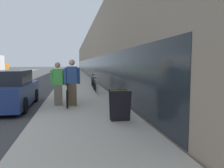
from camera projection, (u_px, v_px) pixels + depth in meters
sidewalk_slab at (76, 77)px, 26.78m from camera, size 3.27×70.00×0.13m
storefront_facade at (117, 56)px, 35.52m from camera, size 10.01×70.00×5.94m
tandem_bicycle at (68, 95)px, 8.83m from camera, size 0.52×2.38×0.89m
person_rider at (72, 83)px, 8.52m from camera, size 0.61×0.24×1.81m
person_bystander at (58, 84)px, 8.59m from camera, size 0.58×0.23×1.70m
bike_rack_hoop at (97, 85)px, 11.65m from camera, size 0.05×0.60×0.84m
cruiser_bike_nearest at (95, 85)px, 12.86m from camera, size 0.52×1.71×0.86m
cruiser_bike_middle at (93, 82)px, 15.17m from camera, size 0.52×1.79×0.93m
sandwich_board_sign at (120, 105)px, 6.32m from camera, size 0.56×0.56×0.90m
parked_sedan_curbside at (9, 91)px, 8.78m from camera, size 1.77×4.09×1.51m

